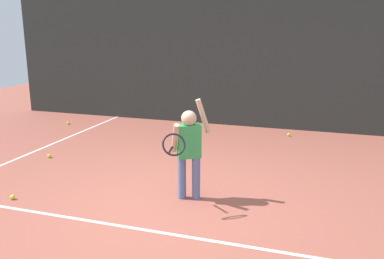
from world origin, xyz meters
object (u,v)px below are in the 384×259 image
(tennis_ball_8, at_px, (12,197))
(tennis_ball_0, at_px, (68,123))
(tennis_ball_6, at_px, (195,173))
(tennis_ball_3, at_px, (49,156))
(tennis_player, at_px, (188,147))
(tennis_ball_7, at_px, (289,135))

(tennis_ball_8, bearing_deg, tennis_ball_0, 115.22)
(tennis_ball_0, bearing_deg, tennis_ball_8, -64.78)
(tennis_ball_6, bearing_deg, tennis_ball_3, 179.29)
(tennis_ball_3, bearing_deg, tennis_player, -17.61)
(tennis_player, bearing_deg, tennis_ball_8, 167.92)
(tennis_ball_0, distance_m, tennis_ball_6, 4.57)
(tennis_ball_6, relative_size, tennis_ball_7, 1.00)
(tennis_ball_7, distance_m, tennis_ball_8, 5.55)
(tennis_player, relative_size, tennis_ball_8, 20.46)
(tennis_ball_6, bearing_deg, tennis_ball_0, 149.10)
(tennis_ball_0, height_order, tennis_ball_8, same)
(tennis_ball_6, bearing_deg, tennis_player, -77.96)
(tennis_ball_0, height_order, tennis_ball_7, same)
(tennis_ball_7, bearing_deg, tennis_ball_3, -143.86)
(tennis_ball_3, xyz_separation_m, tennis_ball_6, (2.72, -0.03, 0.00))
(tennis_ball_0, distance_m, tennis_ball_3, 2.61)
(tennis_ball_0, xyz_separation_m, tennis_ball_6, (3.92, -2.35, 0.00))
(tennis_player, xyz_separation_m, tennis_ball_3, (-2.91, 0.92, -0.69))
(tennis_player, bearing_deg, tennis_ball_7, 44.68)
(tennis_ball_0, xyz_separation_m, tennis_ball_8, (1.88, -3.99, 0.00))
(tennis_ball_3, bearing_deg, tennis_ball_0, 117.38)
(tennis_ball_3, height_order, tennis_ball_7, same)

